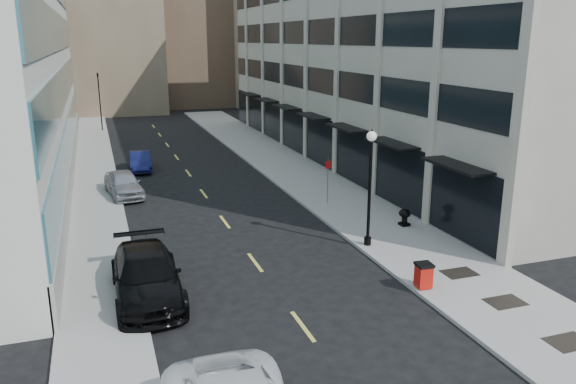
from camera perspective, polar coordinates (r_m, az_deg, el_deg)
ground at (r=18.17m, az=3.80°, el=-16.32°), size 160.00×160.00×0.00m
sidewalk_right at (r=38.02m, az=2.61°, el=0.92°), size 5.00×80.00×0.15m
sidewalk_left at (r=35.50m, az=-18.92°, el=-0.96°), size 3.00×80.00×0.15m
building_right at (r=47.22m, az=10.55°, el=14.44°), size 15.30×46.50×18.25m
skyline_tan_near at (r=82.36m, az=-18.41°, el=17.70°), size 14.00×18.00×28.00m
skyline_tan_far at (r=92.56m, az=-24.78°, el=14.89°), size 12.00×14.00×22.00m
skyline_stone at (r=83.76m, az=-2.37°, el=15.64°), size 10.00×14.00×20.00m
grate_near at (r=20.62m, az=26.64°, el=-13.47°), size 1.40×1.00×0.01m
grate_mid at (r=22.53m, az=21.20°, el=-10.36°), size 1.40×1.00×0.01m
grate_far at (r=24.51m, az=17.01°, el=-7.86°), size 1.40×1.00×0.01m
road_centerline at (r=33.20m, az=-7.59°, el=-1.47°), size 0.15×68.20×0.01m
traffic_signal at (r=62.33m, az=-18.77°, el=11.03°), size 0.66×0.66×6.98m
car_black_pickup at (r=22.02m, az=-14.18°, el=-8.27°), size 2.49×6.10×1.77m
car_silver_sedan at (r=36.30m, az=-16.36°, el=0.80°), size 2.51×4.95×1.61m
car_blue_sedan at (r=43.23m, az=-14.75°, el=3.04°), size 1.74×4.32×1.40m
trash_bin at (r=22.58m, az=13.61°, el=-8.16°), size 0.67×0.72×1.01m
lamppost at (r=25.83m, az=8.34°, el=1.42°), size 0.46×0.46×5.52m
sign_post at (r=32.69m, az=4.07°, el=1.74°), size 0.32×0.08×2.71m
urn_planter at (r=29.64m, az=11.77°, el=-2.36°), size 0.63×0.63×0.88m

